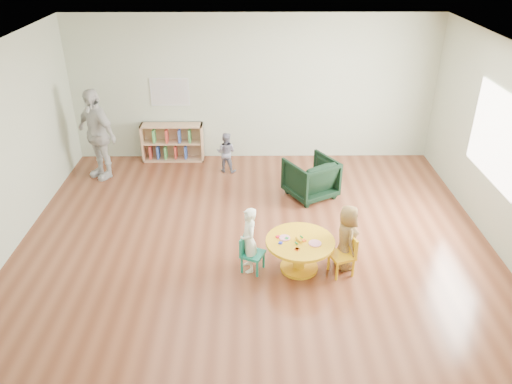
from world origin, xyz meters
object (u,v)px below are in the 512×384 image
(activity_table, at_px, (300,249))
(adult_caretaker, at_px, (97,134))
(kid_chair_right, at_px, (345,254))
(bookshelf, at_px, (172,142))
(armchair, at_px, (311,178))
(child_left, at_px, (249,240))
(toddler, at_px, (226,152))
(kid_chair_left, at_px, (250,252))
(child_right, at_px, (347,237))

(activity_table, relative_size, adult_caretaker, 0.55)
(kid_chair_right, xyz_separation_m, bookshelf, (-2.81, 3.73, 0.06))
(armchair, bearing_deg, activity_table, 49.82)
(bookshelf, bearing_deg, kid_chair_right, -53.00)
(bookshelf, height_order, child_left, child_left)
(armchair, xyz_separation_m, toddler, (-1.50, 1.01, 0.04))
(kid_chair_left, xyz_separation_m, adult_caretaker, (-2.78, 2.91, 0.56))
(kid_chair_right, xyz_separation_m, child_right, (0.04, 0.13, 0.17))
(kid_chair_left, bearing_deg, toddler, -147.75)
(bookshelf, bearing_deg, child_left, -67.20)
(kid_chair_left, bearing_deg, adult_caretaker, -112.54)
(activity_table, distance_m, toddler, 3.29)
(adult_caretaker, bearing_deg, child_left, -8.84)
(armchair, relative_size, adult_caretaker, 0.46)
(kid_chair_right, height_order, bookshelf, bookshelf)
(child_right, bearing_deg, toddler, 24.34)
(bookshelf, xyz_separation_m, armchair, (2.59, -1.57, -0.02))
(child_left, height_order, toddler, child_left)
(kid_chair_left, relative_size, child_right, 0.55)
(activity_table, relative_size, child_right, 0.98)
(child_left, relative_size, child_right, 0.99)
(toddler, bearing_deg, adult_caretaker, 19.62)
(bookshelf, distance_m, armchair, 3.03)
(kid_chair_left, height_order, kid_chair_right, kid_chair_right)
(activity_table, distance_m, armchair, 2.12)
(activity_table, height_order, child_left, child_left)
(kid_chair_right, bearing_deg, bookshelf, 18.36)
(bookshelf, relative_size, child_left, 1.27)
(kid_chair_right, height_order, armchair, armchair)
(kid_chair_left, distance_m, child_right, 1.31)
(bookshelf, height_order, adult_caretaker, adult_caretaker)
(adult_caretaker, bearing_deg, kid_chair_left, -8.80)
(bookshelf, bearing_deg, armchair, -31.23)
(toddler, distance_m, adult_caretaker, 2.37)
(bookshelf, distance_m, adult_caretaker, 1.51)
(bookshelf, relative_size, toddler, 1.54)
(armchair, bearing_deg, kid_chair_right, 65.76)
(kid_chair_left, xyz_separation_m, child_left, (-0.02, 0.01, 0.19))
(child_left, height_order, child_right, child_right)
(armchair, bearing_deg, kid_chair_left, 33.41)
(activity_table, height_order, child_right, child_right)
(armchair, distance_m, adult_caretaker, 3.93)
(child_right, relative_size, adult_caretaker, 0.56)
(activity_table, distance_m, kid_chair_left, 0.67)
(kid_chair_right, height_order, child_left, child_left)
(activity_table, relative_size, armchair, 1.22)
(kid_chair_right, height_order, child_right, child_right)
(activity_table, xyz_separation_m, bookshelf, (-2.22, 3.65, 0.04))
(child_right, bearing_deg, armchair, 1.64)
(bookshelf, bearing_deg, activity_table, -58.71)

